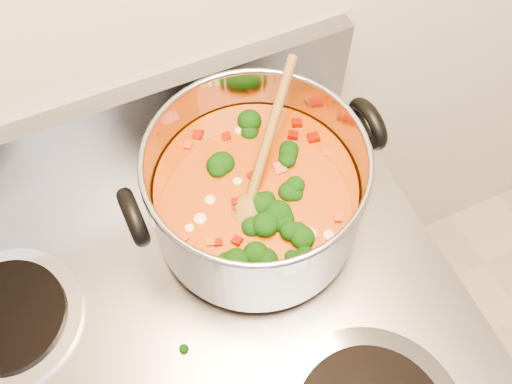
% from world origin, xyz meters
% --- Properties ---
extents(stockpot, '(0.34, 0.29, 0.17)m').
position_xyz_m(stockpot, '(0.15, 1.31, 1.01)').
color(stockpot, '#A5A5AD').
rests_on(stockpot, electric_range).
extents(wooden_spoon, '(0.18, 0.20, 0.11)m').
position_xyz_m(wooden_spoon, '(0.16, 1.32, 1.05)').
color(wooden_spoon, brown).
rests_on(wooden_spoon, stockpot).
extents(cooktop_crumbs, '(0.30, 0.25, 0.01)m').
position_xyz_m(cooktop_crumbs, '(0.28, 1.38, 0.92)').
color(cooktop_crumbs, black).
rests_on(cooktop_crumbs, electric_range).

